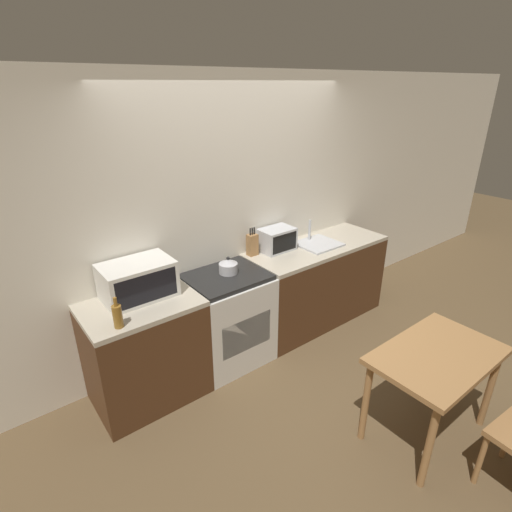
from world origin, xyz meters
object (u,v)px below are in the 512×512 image
Objects in this scene: kettle at (228,266)px; bottle at (118,316)px; dining_table at (436,365)px; microwave at (138,280)px; toaster_oven at (277,239)px; stove_range at (228,318)px.

bottle is at bearing -167.33° from kettle.
microwave is at bearing 129.10° from dining_table.
microwave is 1.51m from toaster_oven.
bottle is at bearing -167.92° from toaster_oven.
kettle is at bearing 32.84° from stove_range.
toaster_oven is at bearing 12.08° from bottle.
toaster_oven is (0.74, 0.16, 0.57)m from stove_range.
stove_range is at bearing -7.82° from microwave.
stove_range is 1.63× the size of microwave.
bottle reaches higher than kettle.
kettle reaches higher than stove_range.
kettle is at bearing 110.39° from dining_table.
microwave is 2.32m from dining_table.
toaster_oven is (0.69, 0.14, 0.05)m from kettle.
kettle is 0.31× the size of microwave.
microwave is (-0.81, 0.08, 0.08)m from kettle.
bottle is at bearing 140.12° from dining_table.
microwave is at bearing -177.72° from toaster_oven.
bottle is 0.24× the size of dining_table.
dining_table is (-0.07, -1.83, -0.39)m from toaster_oven.
bottle is (-1.06, -0.22, 0.54)m from stove_range.
kettle is 0.71m from toaster_oven.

